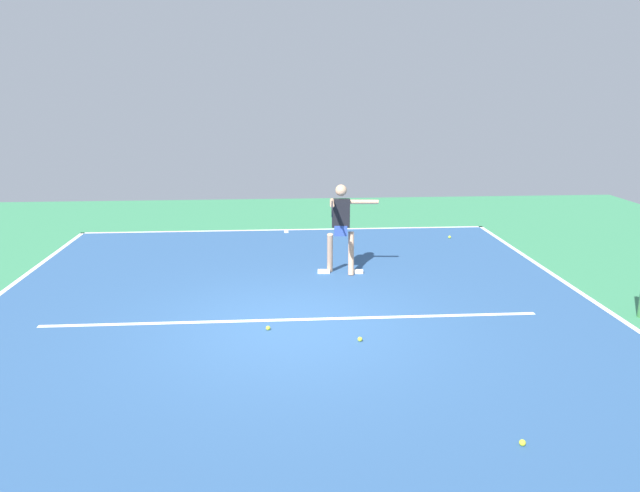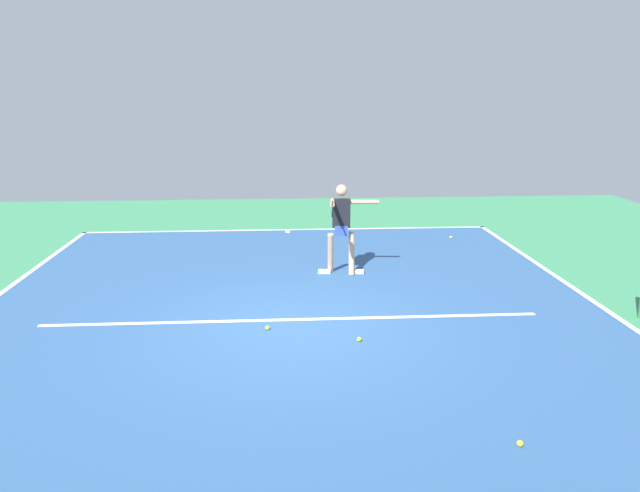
# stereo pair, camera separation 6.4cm
# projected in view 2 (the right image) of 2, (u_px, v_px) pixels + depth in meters

# --- Properties ---
(ground_plane) EXTENTS (22.26, 22.26, 0.00)m
(ground_plane) POSITION_uv_depth(u_px,v_px,m) (293.00, 326.00, 9.06)
(ground_plane) COLOR #388456
(court_surface) EXTENTS (10.26, 13.16, 0.00)m
(court_surface) POSITION_uv_depth(u_px,v_px,m) (293.00, 326.00, 9.06)
(court_surface) COLOR #2D5484
(court_surface) RESTS_ON ground_plane
(court_line_baseline_near) EXTENTS (10.26, 0.10, 0.01)m
(court_line_baseline_near) POSITION_uv_depth(u_px,v_px,m) (287.00, 230.00, 15.36)
(court_line_baseline_near) COLOR white
(court_line_baseline_near) RESTS_ON ground_plane
(court_line_sideline_left) EXTENTS (0.10, 13.16, 0.01)m
(court_line_sideline_left) POSITION_uv_depth(u_px,v_px,m) (619.00, 318.00, 9.38)
(court_line_sideline_left) COLOR white
(court_line_sideline_left) RESTS_ON ground_plane
(court_line_service) EXTENTS (7.69, 0.10, 0.01)m
(court_line_service) POSITION_uv_depth(u_px,v_px,m) (293.00, 320.00, 9.32)
(court_line_service) COLOR white
(court_line_service) RESTS_ON ground_plane
(court_line_centre_mark) EXTENTS (0.10, 0.30, 0.01)m
(court_line_centre_mark) POSITION_uv_depth(u_px,v_px,m) (288.00, 231.00, 15.17)
(court_line_centre_mark) COLOR white
(court_line_centre_mark) RESTS_ON ground_plane
(tennis_player) EXTENTS (1.15, 1.21, 1.75)m
(tennis_player) POSITION_uv_depth(u_px,v_px,m) (342.00, 223.00, 11.41)
(tennis_player) COLOR tan
(tennis_player) RESTS_ON ground_plane
(tennis_ball_centre_court) EXTENTS (0.07, 0.07, 0.07)m
(tennis_ball_centre_court) POSITION_uv_depth(u_px,v_px,m) (359.00, 339.00, 8.51)
(tennis_ball_centre_court) COLOR #CCE033
(tennis_ball_centre_court) RESTS_ON ground_plane
(tennis_ball_by_sideline) EXTENTS (0.07, 0.07, 0.07)m
(tennis_ball_by_sideline) POSITION_uv_depth(u_px,v_px,m) (520.00, 443.00, 5.99)
(tennis_ball_by_sideline) COLOR yellow
(tennis_ball_by_sideline) RESTS_ON ground_plane
(tennis_ball_by_baseline) EXTENTS (0.07, 0.07, 0.07)m
(tennis_ball_by_baseline) POSITION_uv_depth(u_px,v_px,m) (267.00, 328.00, 8.91)
(tennis_ball_by_baseline) COLOR #CCE033
(tennis_ball_by_baseline) RESTS_ON ground_plane
(tennis_ball_far_corner) EXTENTS (0.07, 0.07, 0.07)m
(tennis_ball_far_corner) POSITION_uv_depth(u_px,v_px,m) (451.00, 237.00, 14.44)
(tennis_ball_far_corner) COLOR #CCE033
(tennis_ball_far_corner) RESTS_ON ground_plane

